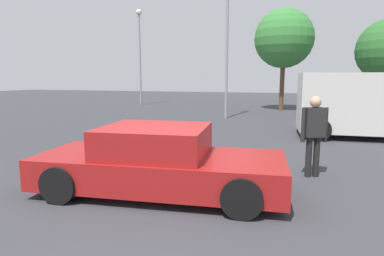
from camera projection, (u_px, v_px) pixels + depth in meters
The scene contains 8 objects.
ground_plane at pixel (160, 197), 5.74m from camera, with size 80.00×80.00×0.00m, color #38383D.
sedan_foreground at pixel (159, 162), 5.88m from camera, with size 4.57×2.20×1.23m.
dog at pixel (198, 149), 8.46m from camera, with size 0.60×0.36×0.40m.
van_white at pixel (380, 103), 11.06m from camera, with size 5.35×2.43×2.25m.
pedestrian at pixel (314, 129), 6.76m from camera, with size 0.53×0.37×1.71m.
light_post_near at pixel (227, 29), 16.12m from camera, with size 0.44×0.44×6.63m.
light_post_mid at pixel (140, 42), 24.33m from camera, with size 0.44×0.44×7.09m.
tree_back_left at pixel (284, 39), 20.09m from camera, with size 3.65×3.65×6.30m.
Camera 1 is at (2.12, -5.08, 2.10)m, focal length 30.29 mm.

